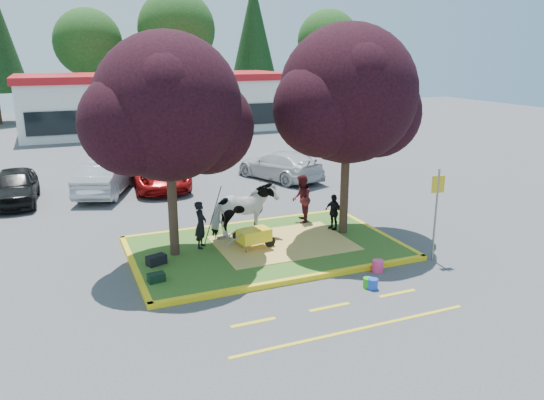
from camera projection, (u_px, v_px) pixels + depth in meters
name	position (u px, v px, depth m)	size (l,w,h in m)	color
ground	(266.00, 250.00, 16.75)	(90.00, 90.00, 0.00)	#424244
median_island	(266.00, 248.00, 16.73)	(8.00, 5.00, 0.15)	#32591B
curb_near	(301.00, 279.00, 14.44)	(8.30, 0.16, 0.15)	yellow
curb_far	(239.00, 224.00, 19.02)	(8.30, 0.16, 0.15)	yellow
curb_left	(134.00, 267.00, 15.22)	(0.16, 5.30, 0.15)	yellow
curb_right	(376.00, 232.00, 18.24)	(0.16, 5.30, 0.15)	yellow
straw_bedding	(283.00, 243.00, 16.93)	(4.20, 3.00, 0.01)	#E5C25E
tree_purple_left	(169.00, 114.00, 14.88)	(5.06, 4.20, 6.51)	black
tree_purple_right	(349.00, 100.00, 16.76)	(5.30, 4.40, 6.82)	black
fire_lane_stripe_a	(253.00, 322.00, 12.28)	(1.10, 0.12, 0.01)	yellow
fire_lane_stripe_b	(330.00, 307.00, 13.02)	(1.10, 0.12, 0.01)	yellow
fire_lane_stripe_c	(397.00, 293.00, 13.76)	(1.10, 0.12, 0.01)	yellow
fire_lane_long	(355.00, 330.00, 11.95)	(6.00, 0.10, 0.01)	yellow
retail_building	(157.00, 101.00, 41.75)	(20.40, 8.40, 4.40)	silver
treeline	(125.00, 32.00, 48.54)	(46.58, 7.80, 14.63)	black
cow	(244.00, 211.00, 17.23)	(0.97, 2.14, 1.81)	white
calf	(247.00, 234.00, 17.08)	(1.03, 0.58, 0.45)	black
handler	(201.00, 225.00, 16.38)	(0.54, 0.36, 1.49)	black
visitor_a	(302.00, 199.00, 18.80)	(0.84, 0.65, 1.73)	#4C151C
visitor_b	(333.00, 212.00, 18.09)	(0.73, 0.30, 1.25)	black
wheelbarrow	(254.00, 236.00, 16.28)	(1.75, 0.74, 0.66)	black
gear_bag_dark	(156.00, 260.00, 15.20)	(0.55, 0.30, 0.28)	black
gear_bag_green	(156.00, 277.00, 14.07)	(0.44, 0.28, 0.24)	black
sign_post	(437.00, 204.00, 15.46)	(0.39, 0.10, 2.81)	slate
bucket_green	(368.00, 283.00, 14.06)	(0.26, 0.26, 0.27)	green
bucket_pink	(378.00, 266.00, 15.07)	(0.32, 0.32, 0.34)	#F83777
bucket_blue	(373.00, 284.00, 13.98)	(0.27, 0.27, 0.29)	blue
car_black	(15.00, 186.00, 21.77)	(1.69, 4.19, 1.43)	black
car_silver	(106.00, 177.00, 23.20)	(1.63, 4.68, 1.54)	#A2A5A9
car_red	(158.00, 172.00, 24.35)	(2.40, 5.20, 1.44)	maroon
car_white	(279.00, 165.00, 25.85)	(1.94, 4.77, 1.39)	silver
car_grey	(295.00, 166.00, 26.04)	(1.29, 3.70, 1.22)	slate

